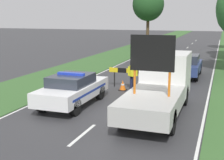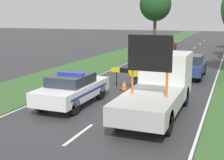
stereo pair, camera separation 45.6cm
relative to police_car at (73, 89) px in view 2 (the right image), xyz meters
name	(u,v)px [view 2 (the right image)]	position (x,y,z in m)	size (l,w,h in m)	color
ground_plane	(108,112)	(1.95, -0.48, -0.75)	(160.00, 160.00, 0.00)	#333335
lane_markings	(173,64)	(1.95, 14.09, -0.75)	(7.71, 63.08, 0.01)	silver
grass_verge_left	(126,54)	(-4.15, 19.52, -0.74)	(4.40, 120.00, 0.03)	#38602D
police_car	(73,89)	(0.00, 0.00, 0.00)	(1.80, 4.49, 1.52)	white
work_truck	(160,84)	(3.91, 0.52, 0.41)	(2.01, 6.16, 3.32)	white
road_barrier	(137,72)	(1.76, 4.28, 0.15)	(3.10, 0.08, 1.10)	black
police_officer	(134,73)	(1.75, 3.81, 0.17)	(0.56, 0.36, 1.56)	#191E38
pedestrian_civilian	(148,74)	(2.51, 3.71, 0.21)	(0.59, 0.38, 1.65)	#191E38
traffic_cone_near_police	(95,81)	(-0.70, 4.02, -0.50)	(0.37, 0.37, 0.52)	black
traffic_cone_centre_front	(124,85)	(1.25, 3.56, -0.48)	(0.40, 0.40, 0.56)	black
queued_car_hatch_blue	(189,66)	(4.01, 8.71, 0.02)	(1.91, 4.20, 1.50)	navy
queued_car_suv_grey	(153,53)	(0.06, 14.81, 0.06)	(1.72, 4.54, 1.56)	slate
queued_car_wagon_maroon	(165,46)	(-0.20, 20.94, 0.11)	(1.77, 4.37, 1.68)	maroon
roadside_tree_near_left	(155,5)	(-3.53, 29.85, 4.80)	(4.23, 4.23, 7.80)	#4C3823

